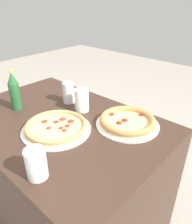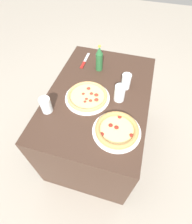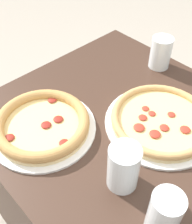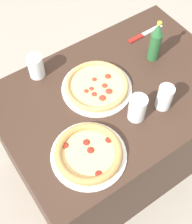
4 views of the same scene
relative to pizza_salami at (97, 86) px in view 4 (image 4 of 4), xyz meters
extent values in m
plane|color=#A89E8E|center=(0.07, -0.07, -0.76)|extent=(8.00, 8.00, 0.00)
cube|color=#3D281E|center=(0.07, -0.07, -0.39)|extent=(1.12, 0.76, 0.74)
cylinder|color=white|center=(0.00, 0.00, -0.01)|extent=(0.33, 0.33, 0.01)
cylinder|color=#E5C689|center=(0.00, 0.00, 0.00)|extent=(0.30, 0.30, 0.01)
cylinder|color=#EACC7F|center=(0.00, 0.00, 0.00)|extent=(0.26, 0.26, 0.00)
torus|color=tan|center=(0.00, 0.00, 0.01)|extent=(0.30, 0.30, 0.02)
ellipsoid|color=#A83323|center=(-0.06, 0.00, 0.01)|extent=(0.02, 0.02, 0.00)
ellipsoid|color=#A83323|center=(0.01, 0.04, 0.01)|extent=(0.02, 0.02, 0.01)
ellipsoid|color=#A83323|center=(-0.02, -0.08, 0.01)|extent=(0.03, 0.03, 0.01)
ellipsoid|color=#A83323|center=(0.07, 0.01, 0.01)|extent=(0.03, 0.03, 0.01)
ellipsoid|color=#A83323|center=(-0.03, 0.00, 0.01)|extent=(0.02, 0.02, 0.00)
ellipsoid|color=#A83323|center=(-0.04, -0.04, 0.01)|extent=(0.03, 0.03, 0.01)
ellipsoid|color=#A83323|center=(0.03, -0.06, 0.01)|extent=(0.03, 0.03, 0.01)
ellipsoid|color=#A83323|center=(0.03, -0.02, 0.01)|extent=(0.03, 0.03, 0.01)
cylinder|color=white|center=(-0.23, -0.27, -0.01)|extent=(0.31, 0.31, 0.01)
cylinder|color=#E5C689|center=(-0.23, -0.27, 0.00)|extent=(0.28, 0.28, 0.01)
cylinder|color=#EACC7F|center=(-0.23, -0.27, 0.00)|extent=(0.24, 0.24, 0.00)
torus|color=tan|center=(-0.23, -0.27, 0.01)|extent=(0.28, 0.28, 0.03)
ellipsoid|color=maroon|center=(-0.12, -0.27, 0.01)|extent=(0.03, 0.03, 0.01)
ellipsoid|color=maroon|center=(-0.21, -0.26, 0.01)|extent=(0.03, 0.03, 0.01)
ellipsoid|color=maroon|center=(-0.29, -0.19, 0.01)|extent=(0.03, 0.03, 0.01)
ellipsoid|color=maroon|center=(-0.21, -0.22, 0.01)|extent=(0.03, 0.03, 0.01)
ellipsoid|color=maroon|center=(-0.24, -0.37, 0.01)|extent=(0.03, 0.03, 0.01)
cylinder|color=white|center=(0.05, -0.23, 0.05)|extent=(0.08, 0.08, 0.13)
cylinder|color=#935123|center=(0.05, -0.23, 0.02)|extent=(0.06, 0.06, 0.07)
cylinder|color=white|center=(0.19, -0.25, 0.04)|extent=(0.07, 0.07, 0.12)
cylinder|color=beige|center=(0.19, -0.25, 0.02)|extent=(0.06, 0.06, 0.07)
cylinder|color=white|center=(-0.19, 0.23, 0.04)|extent=(0.08, 0.08, 0.12)
cylinder|color=black|center=(-0.19, 0.23, 0.03)|extent=(0.06, 0.06, 0.09)
cylinder|color=#286033|center=(0.35, 0.01, 0.06)|extent=(0.06, 0.06, 0.15)
cone|color=#286033|center=(0.35, 0.01, 0.17)|extent=(0.06, 0.06, 0.06)
cylinder|color=gold|center=(0.35, 0.01, 0.20)|extent=(0.02, 0.02, 0.01)
cube|color=maroon|center=(0.36, 0.16, -0.01)|extent=(0.09, 0.03, 0.01)
cube|color=silver|center=(0.47, 0.16, -0.01)|extent=(0.14, 0.02, 0.01)
camera|label=1|loc=(-0.74, 0.53, 0.56)|focal=35.00mm
camera|label=2|loc=(-0.83, -0.30, 0.95)|focal=28.00mm
camera|label=3|loc=(0.28, -0.53, 0.61)|focal=45.00mm
camera|label=4|loc=(-0.52, -0.75, 1.15)|focal=50.00mm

